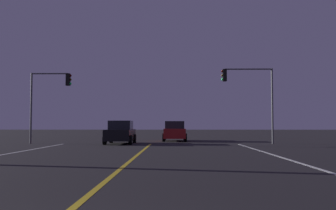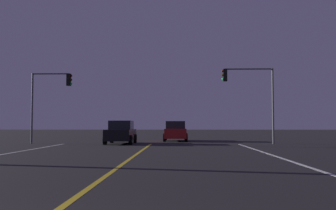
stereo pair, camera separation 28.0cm
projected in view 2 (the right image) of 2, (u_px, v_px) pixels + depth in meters
lane_edge_right at (316, 169)px, 11.94m from camera, size 0.16×30.21×0.01m
lane_center_divider at (116, 169)px, 12.12m from camera, size 0.16×30.21×0.01m
car_ahead_far at (176, 131)px, 32.35m from camera, size 2.02×4.30×1.70m
car_oncoming at (121, 133)px, 27.83m from camera, size 2.02×4.30×1.70m
traffic_light_near_right at (248, 87)px, 27.71m from camera, size 3.81×0.36×5.56m
traffic_light_near_left at (52, 91)px, 28.11m from camera, size 3.06×0.36×5.26m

